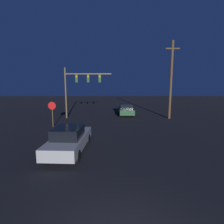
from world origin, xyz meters
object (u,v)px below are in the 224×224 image
at_px(traffic_signal_mast, 79,84).
at_px(utility_pole, 171,79).
at_px(car_near, 69,139).
at_px(stop_sign, 52,109).
at_px(car_far, 126,109).

bearing_deg(traffic_signal_mast, utility_pole, -1.90).
distance_m(car_near, stop_sign, 6.91).
bearing_deg(utility_pole, stop_sign, -161.69).
xyz_separation_m(car_near, traffic_signal_mast, (-1.17, 10.58, 3.29)).
relative_size(traffic_signal_mast, stop_sign, 2.49).
bearing_deg(stop_sign, traffic_signal_mast, 67.81).
relative_size(stop_sign, utility_pole, 0.27).
bearing_deg(car_far, utility_pole, -25.35).
bearing_deg(car_near, car_far, 73.92).
bearing_deg(stop_sign, utility_pole, 18.31).
bearing_deg(car_near, stop_sign, 118.90).
distance_m(car_far, stop_sign, 9.81).
xyz_separation_m(traffic_signal_mast, utility_pole, (10.46, -0.35, 0.48)).
distance_m(car_far, utility_pole, 6.59).
bearing_deg(car_near, utility_pole, 51.02).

